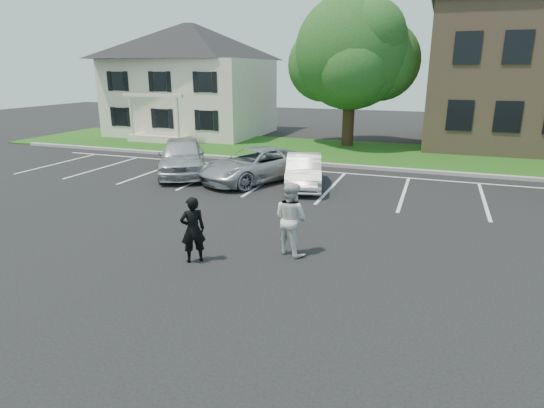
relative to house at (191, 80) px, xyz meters
The scene contains 11 objects.
ground_plane 24.14m from the house, 56.94° to the right, with size 90.00×90.00×0.00m, color black.
curb 15.71m from the house, 31.52° to the right, with size 40.00×0.30×0.15m, color gray.
grass_strip 14.11m from the house, 17.00° to the right, with size 44.00×8.00×0.08m, color #1F4510.
stall_lines 18.53m from the house, 37.43° to the right, with size 34.00×5.36×0.01m.
house is the anchor object (origin of this frame).
tree 11.90m from the house, ahead, with size 7.80×7.20×8.80m.
man_black_suit 23.53m from the house, 60.60° to the right, with size 0.60×0.39×1.65m, color black.
man_white_shirt 23.53m from the house, 54.60° to the right, with size 0.92×0.71×1.89m, color silver.
car_silver_west 13.83m from the house, 62.69° to the right, with size 1.96×4.88×1.66m, color silver.
car_silver_minivan 15.79m from the house, 51.11° to the right, with size 2.32×5.02×1.40m, color #ADB1B5.
car_white_sedan 17.42m from the house, 45.90° to the right, with size 1.36×3.91×1.29m, color silver.
Camera 1 is at (3.79, -9.41, 4.54)m, focal length 30.00 mm.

